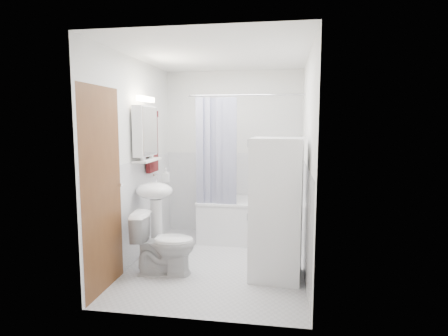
# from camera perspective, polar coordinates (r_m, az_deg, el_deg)

# --- Properties ---
(floor) EXTENTS (2.60, 2.60, 0.00)m
(floor) POSITION_cam_1_polar(r_m,az_deg,el_deg) (4.58, -0.88, -14.20)
(floor) COLOR silver
(floor) RESTS_ON ground
(room_walls) EXTENTS (2.60, 2.60, 2.60)m
(room_walls) POSITION_cam_1_polar(r_m,az_deg,el_deg) (4.27, -0.92, 4.72)
(room_walls) COLOR white
(room_walls) RESTS_ON ground
(wainscot) EXTENTS (1.98, 2.58, 2.58)m
(wainscot) POSITION_cam_1_polar(r_m,az_deg,el_deg) (4.68, -0.27, -6.05)
(wainscot) COLOR white
(wainscot) RESTS_ON ground
(door) EXTENTS (0.05, 2.00, 2.00)m
(door) POSITION_cam_1_polar(r_m,az_deg,el_deg) (4.08, -15.56, -2.52)
(door) COLOR brown
(door) RESTS_ON ground
(bathtub) EXTENTS (1.51, 0.71, 0.58)m
(bathtub) POSITION_cam_1_polar(r_m,az_deg,el_deg) (5.31, 4.50, -7.62)
(bathtub) COLOR white
(bathtub) RESTS_ON ground
(tub_spout) EXTENTS (0.04, 0.12, 0.04)m
(tub_spout) POSITION_cam_1_polar(r_m,az_deg,el_deg) (5.51, 6.92, -0.99)
(tub_spout) COLOR silver
(tub_spout) RESTS_ON room_walls
(curtain_rod) EXTENTS (1.69, 0.02, 0.02)m
(curtain_rod) POSITION_cam_1_polar(r_m,az_deg,el_deg) (4.86, 4.40, 11.03)
(curtain_rod) COLOR silver
(curtain_rod) RESTS_ON room_walls
(shower_curtain) EXTENTS (0.55, 0.02, 1.45)m
(shower_curtain) POSITION_cam_1_polar(r_m,az_deg,el_deg) (4.92, -1.13, 2.26)
(shower_curtain) COLOR #141647
(shower_curtain) RESTS_ON curtain_rod
(sink) EXTENTS (0.44, 0.37, 1.04)m
(sink) POSITION_cam_1_polar(r_m,az_deg,el_deg) (4.53, -10.47, -5.27)
(sink) COLOR white
(sink) RESTS_ON ground
(medicine_cabinet) EXTENTS (0.13, 0.50, 0.71)m
(medicine_cabinet) POSITION_cam_1_polar(r_m,az_deg,el_deg) (4.61, -11.89, 5.71)
(medicine_cabinet) COLOR white
(medicine_cabinet) RESTS_ON room_walls
(shelf) EXTENTS (0.18, 0.54, 0.02)m
(shelf) POSITION_cam_1_polar(r_m,az_deg,el_deg) (4.63, -11.61, 1.19)
(shelf) COLOR silver
(shelf) RESTS_ON room_walls
(shower_caddy) EXTENTS (0.22, 0.06, 0.02)m
(shower_caddy) POSITION_cam_1_polar(r_m,az_deg,el_deg) (5.47, 7.47, 1.63)
(shower_caddy) COLOR silver
(shower_caddy) RESTS_ON room_walls
(towel) EXTENTS (0.07, 0.33, 0.80)m
(towel) POSITION_cam_1_polar(r_m,az_deg,el_deg) (4.92, -10.92, 4.14)
(towel) COLOR #5B1813
(towel) RESTS_ON room_walls
(washer_dryer) EXTENTS (0.57, 0.57, 1.50)m
(washer_dryer) POSITION_cam_1_polar(r_m,az_deg,el_deg) (4.01, 7.96, -6.15)
(washer_dryer) COLOR white
(washer_dryer) RESTS_ON ground
(toilet) EXTENTS (0.72, 0.45, 0.67)m
(toilet) POSITION_cam_1_polar(r_m,az_deg,el_deg) (4.22, -9.12, -11.33)
(toilet) COLOR white
(toilet) RESTS_ON ground
(soap_pump) EXTENTS (0.08, 0.17, 0.08)m
(soap_pump) POSITION_cam_1_polar(r_m,az_deg,el_deg) (4.74, -8.86, -1.66)
(soap_pump) COLOR gray
(soap_pump) RESTS_ON sink
(shelf_bottle) EXTENTS (0.07, 0.18, 0.07)m
(shelf_bottle) POSITION_cam_1_polar(r_m,az_deg,el_deg) (4.48, -12.30, 1.61)
(shelf_bottle) COLOR gray
(shelf_bottle) RESTS_ON shelf
(shelf_cup) EXTENTS (0.10, 0.09, 0.10)m
(shelf_cup) POSITION_cam_1_polar(r_m,az_deg,el_deg) (4.73, -11.11, 2.10)
(shelf_cup) COLOR gray
(shelf_cup) RESTS_ON shelf
(shampoo_a) EXTENTS (0.13, 0.17, 0.13)m
(shampoo_a) POSITION_cam_1_polar(r_m,az_deg,el_deg) (5.48, 4.98, 2.46)
(shampoo_a) COLOR gray
(shampoo_a) RESTS_ON shower_caddy
(shampoo_b) EXTENTS (0.08, 0.21, 0.08)m
(shampoo_b) POSITION_cam_1_polar(r_m,az_deg,el_deg) (5.47, 6.23, 2.18)
(shampoo_b) COLOR navy
(shampoo_b) RESTS_ON shower_caddy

